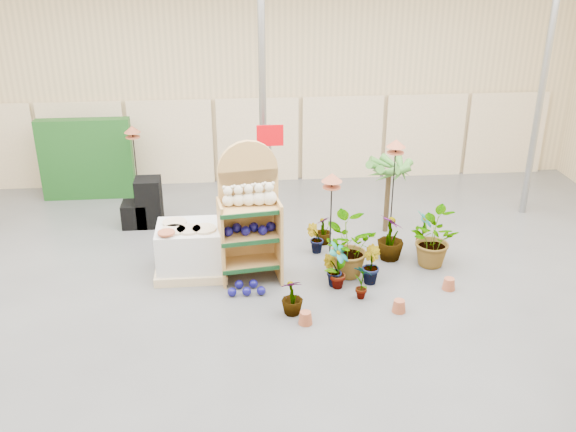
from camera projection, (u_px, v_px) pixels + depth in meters
name	position (u px, v px, depth m)	size (l,w,h in m)	color
room	(272.00, 161.00, 9.94)	(15.20, 12.10, 4.70)	#4E4E4E
display_shelf	(249.00, 217.00, 10.71)	(1.08, 0.76, 2.40)	#B38548
teddy_bears	(251.00, 196.00, 10.44)	(0.89, 0.25, 0.39)	beige
gazing_balls_shelf	(250.00, 229.00, 10.65)	(0.88, 0.30, 0.17)	#100D5D
gazing_balls_floor	(247.00, 288.00, 10.57)	(0.63, 0.39, 0.15)	#100D5D
pallet_stack	(191.00, 250.00, 11.06)	(1.24, 1.03, 0.92)	#D1B68C
charcoal_planters	(145.00, 206.00, 12.87)	(0.80, 0.50, 1.00)	black
trellis_stock	(87.00, 159.00, 14.06)	(2.00, 0.30, 1.80)	#174917
offer_sign	(270.00, 157.00, 12.09)	(0.50, 0.08, 2.20)	gray
bird_table_front	(332.00, 181.00, 10.37)	(0.34, 0.34, 1.91)	black
bird_table_right	(396.00, 148.00, 11.12)	(0.34, 0.34, 2.19)	black
bird_table_back	(132.00, 132.00, 13.18)	(0.34, 0.34, 1.82)	black
palm	(389.00, 167.00, 12.25)	(0.70, 0.70, 1.60)	#3D2E18
potted_plant_0	(338.00, 266.00, 10.57)	(0.44, 0.30, 0.84)	#3C7929
potted_plant_1	(332.00, 270.00, 10.70)	(0.32, 0.26, 0.58)	#3C7929
potted_plant_2	(346.00, 247.00, 10.96)	(0.94, 0.82, 1.05)	#3C7929
potted_plant_3	(391.00, 237.00, 11.53)	(0.48, 0.48, 0.86)	#3C7929
potted_plant_4	(423.00, 231.00, 11.88)	(0.41, 0.28, 0.79)	#3C7929
potted_plant_5	(315.00, 238.00, 11.83)	(0.31, 0.25, 0.56)	#3C7929
potted_plant_7	(292.00, 297.00, 9.90)	(0.34, 0.34, 0.61)	#3C7929
potted_plant_8	(362.00, 281.00, 10.32)	(0.33, 0.22, 0.62)	#3C7929
potted_plant_9	(370.00, 265.00, 10.79)	(0.36, 0.29, 0.66)	#3C7929
potted_plant_10	(430.00, 238.00, 11.32)	(0.90, 0.78, 1.01)	#3C7929
potted_plant_11	(323.00, 230.00, 12.18)	(0.31, 0.31, 0.56)	#3C7929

